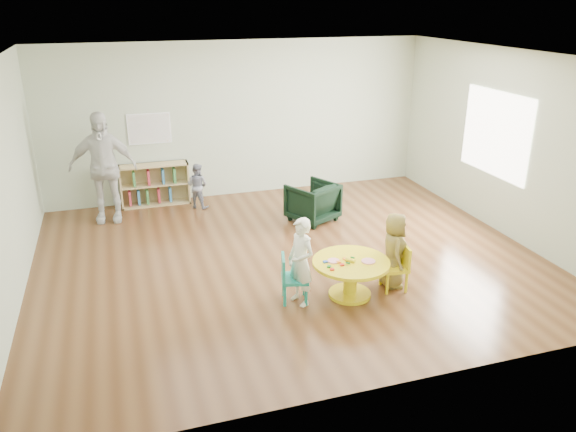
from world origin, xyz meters
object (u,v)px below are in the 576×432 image
object	(u,v)px
bookshelf	(154,185)
toddler	(197,186)
child_left	(301,262)
child_right	(394,250)
armchair	(313,202)
kid_chair_right	(398,266)
activity_table	(351,272)
kid_chair_left	(291,277)
adult_caretaker	(103,167)

from	to	relation	value
bookshelf	toddler	size ratio (longest dim) A/B	1.50
child_left	child_right	size ratio (longest dim) A/B	1.11
child_left	armchair	bearing A→B (deg)	136.21
child_right	kid_chair_right	bearing A→B (deg)	-152.26
armchair	child_left	distance (m)	2.72
activity_table	kid_chair_right	xyz separation A→B (m)	(0.64, -0.00, -0.01)
activity_table	kid_chair_left	size ratio (longest dim) A/B	1.59
child_right	kid_chair_left	bearing A→B (deg)	105.77
child_right	armchair	bearing A→B (deg)	21.21
child_left	bookshelf	bearing A→B (deg)	177.61
kid_chair_left	armchair	world-z (taller)	armchair
armchair	child_left	xyz separation A→B (m)	(-1.05, -2.50, 0.22)
child_left	toddler	bearing A→B (deg)	169.22
bookshelf	toddler	world-z (taller)	toddler
activity_table	adult_caretaker	world-z (taller)	adult_caretaker
activity_table	toddler	size ratio (longest dim) A/B	1.19
kid_chair_left	bookshelf	size ratio (longest dim) A/B	0.50
kid_chair_left	child_right	size ratio (longest dim) A/B	0.61
armchair	child_left	world-z (taller)	child_left
adult_caretaker	kid_chair_right	bearing A→B (deg)	-37.80
bookshelf	armchair	world-z (taller)	bookshelf
toddler	child_left	bearing A→B (deg)	138.66
activity_table	bookshelf	xyz separation A→B (m)	(-2.02, 4.12, 0.04)
adult_caretaker	armchair	bearing A→B (deg)	-9.87
armchair	child_left	bearing A→B (deg)	39.96
bookshelf	kid_chair_right	bearing A→B (deg)	-57.16
child_right	toddler	xyz separation A→B (m)	(-1.93, 3.64, -0.10)
bookshelf	adult_caretaker	xyz separation A→B (m)	(-0.81, -0.55, 0.55)
activity_table	bookshelf	world-z (taller)	bookshelf
bookshelf	child_right	world-z (taller)	child_right
activity_table	armchair	bearing A→B (deg)	80.77
activity_table	toddler	bearing A→B (deg)	109.34
adult_caretaker	child_left	bearing A→B (deg)	-50.30
toddler	bookshelf	bearing A→B (deg)	9.21
kid_chair_left	child_right	bearing A→B (deg)	103.87
kid_chair_right	adult_caretaker	size ratio (longest dim) A/B	0.32
bookshelf	child_right	xyz separation A→B (m)	(2.64, -4.03, 0.13)
activity_table	child_left	size ratio (longest dim) A/B	0.87
child_right	activity_table	bearing A→B (deg)	114.10
toddler	adult_caretaker	bearing A→B (deg)	44.24
child_right	toddler	bearing A→B (deg)	44.15
child_right	toddler	world-z (taller)	child_right
armchair	adult_caretaker	bearing A→B (deg)	-45.06
child_left	toddler	world-z (taller)	child_left
kid_chair_right	child_left	size ratio (longest dim) A/B	0.54
kid_chair_left	armchair	bearing A→B (deg)	168.88
kid_chair_right	child_right	bearing A→B (deg)	19.00
kid_chair_left	child_left	bearing A→B (deg)	67.83
bookshelf	kid_chair_left	bearing A→B (deg)	-72.39
armchair	adult_caretaker	distance (m)	3.46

